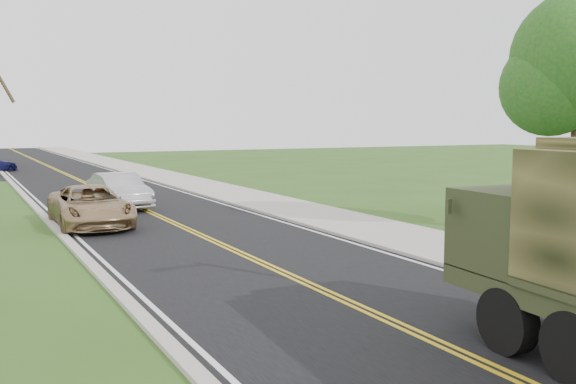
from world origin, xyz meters
TOP-DOWN VIEW (x-y plane):
  - road at (0.00, 40.00)m, footprint 8.00×120.00m
  - curb_right at (4.15, 40.00)m, footprint 0.30×120.00m
  - sidewalk_right at (5.90, 40.00)m, footprint 3.20×120.00m
  - curb_left at (-4.15, 40.00)m, footprint 0.30×120.00m
  - suv_champagne at (-2.89, 19.58)m, footprint 2.53×5.41m
  - sedan_silver at (-0.80, 24.24)m, footprint 2.05×4.86m

SIDE VIEW (x-z plane):
  - road at x=0.00m, z-range 0.00..0.01m
  - sidewalk_right at x=5.90m, z-range 0.00..0.10m
  - curb_left at x=-4.15m, z-range 0.00..0.10m
  - curb_right at x=4.15m, z-range 0.00..0.12m
  - suv_champagne at x=-2.89m, z-range 0.00..1.50m
  - sedan_silver at x=-0.80m, z-range 0.00..1.56m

